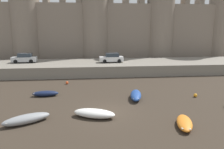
{
  "coord_description": "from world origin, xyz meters",
  "views": [
    {
      "loc": [
        -1.4,
        -19.09,
        7.65
      ],
      "look_at": [
        1.15,
        5.08,
        2.5
      ],
      "focal_mm": 35.0,
      "sensor_mm": 36.0,
      "label": 1
    }
  ],
  "objects_px": {
    "rowboat_midflat_left": "(27,119)",
    "rowboat_midflat_centre": "(94,113)",
    "car_quay_west": "(112,58)",
    "rowboat_midflat_right": "(136,95)",
    "mooring_buoy_near_shore": "(195,95)",
    "rowboat_foreground_centre": "(184,123)",
    "mooring_buoy_mid_mud": "(67,83)",
    "car_quay_centre_east": "(24,58)",
    "rowboat_foreground_right": "(45,93)"
  },
  "relations": [
    {
      "from": "car_quay_west",
      "to": "car_quay_centre_east",
      "type": "distance_m",
      "value": 15.15
    },
    {
      "from": "rowboat_midflat_right",
      "to": "rowboat_foreground_centre",
      "type": "distance_m",
      "value": 7.64
    },
    {
      "from": "rowboat_midflat_centre",
      "to": "car_quay_west",
      "type": "height_order",
      "value": "car_quay_west"
    },
    {
      "from": "rowboat_foreground_right",
      "to": "rowboat_midflat_left",
      "type": "distance_m",
      "value": 7.36
    },
    {
      "from": "rowboat_midflat_right",
      "to": "mooring_buoy_mid_mud",
      "type": "bearing_deg",
      "value": 138.3
    },
    {
      "from": "rowboat_midflat_centre",
      "to": "mooring_buoy_mid_mud",
      "type": "bearing_deg",
      "value": 106.21
    },
    {
      "from": "rowboat_foreground_right",
      "to": "car_quay_centre_east",
      "type": "xyz_separation_m",
      "value": [
        -6.1,
        14.32,
        2.25
      ]
    },
    {
      "from": "car_quay_west",
      "to": "rowboat_midflat_right",
      "type": "bearing_deg",
      "value": -85.59
    },
    {
      "from": "car_quay_centre_east",
      "to": "rowboat_midflat_right",
      "type": "bearing_deg",
      "value": -45.08
    },
    {
      "from": "mooring_buoy_near_shore",
      "to": "rowboat_foreground_centre",
      "type": "bearing_deg",
      "value": -122.23
    },
    {
      "from": "rowboat_midflat_right",
      "to": "rowboat_foreground_centre",
      "type": "height_order",
      "value": "rowboat_midflat_right"
    },
    {
      "from": "mooring_buoy_mid_mud",
      "to": "mooring_buoy_near_shore",
      "type": "bearing_deg",
      "value": -26.43
    },
    {
      "from": "rowboat_midflat_left",
      "to": "car_quay_centre_east",
      "type": "xyz_separation_m",
      "value": [
        -5.98,
        21.68,
        2.19
      ]
    },
    {
      "from": "rowboat_foreground_right",
      "to": "car_quay_centre_east",
      "type": "distance_m",
      "value": 15.73
    },
    {
      "from": "rowboat_midflat_right",
      "to": "car_quay_west",
      "type": "height_order",
      "value": "car_quay_west"
    },
    {
      "from": "rowboat_midflat_right",
      "to": "rowboat_midflat_centre",
      "type": "distance_m",
      "value": 6.67
    },
    {
      "from": "rowboat_foreground_centre",
      "to": "rowboat_midflat_right",
      "type": "bearing_deg",
      "value": 108.12
    },
    {
      "from": "rowboat_midflat_left",
      "to": "car_quay_west",
      "type": "relative_size",
      "value": 0.93
    },
    {
      "from": "mooring_buoy_mid_mud",
      "to": "rowboat_midflat_left",
      "type": "bearing_deg",
      "value": -99.2
    },
    {
      "from": "rowboat_midflat_left",
      "to": "mooring_buoy_near_shore",
      "type": "xyz_separation_m",
      "value": [
        17.12,
        5.21,
        -0.18
      ]
    },
    {
      "from": "rowboat_midflat_centre",
      "to": "rowboat_foreground_right",
      "type": "bearing_deg",
      "value": 129.04
    },
    {
      "from": "rowboat_foreground_right",
      "to": "mooring_buoy_near_shore",
      "type": "xyz_separation_m",
      "value": [
        17.0,
        -2.15,
        -0.12
      ]
    },
    {
      "from": "rowboat_foreground_centre",
      "to": "mooring_buoy_mid_mud",
      "type": "bearing_deg",
      "value": 126.0
    },
    {
      "from": "rowboat_midflat_centre",
      "to": "mooring_buoy_near_shore",
      "type": "bearing_deg",
      "value": 21.48
    },
    {
      "from": "mooring_buoy_mid_mud",
      "to": "rowboat_midflat_centre",
      "type": "bearing_deg",
      "value": -73.79
    },
    {
      "from": "rowboat_foreground_right",
      "to": "rowboat_foreground_centre",
      "type": "distance_m",
      "value": 15.57
    },
    {
      "from": "car_quay_west",
      "to": "car_quay_centre_east",
      "type": "xyz_separation_m",
      "value": [
        -15.1,
        1.24,
        0.0
      ]
    },
    {
      "from": "rowboat_midflat_right",
      "to": "car_quay_centre_east",
      "type": "relative_size",
      "value": 0.92
    },
    {
      "from": "car_quay_west",
      "to": "rowboat_foreground_centre",
      "type": "bearing_deg",
      "value": -81.0
    },
    {
      "from": "rowboat_midflat_left",
      "to": "mooring_buoy_mid_mud",
      "type": "bearing_deg",
      "value": 80.8
    },
    {
      "from": "car_quay_centre_east",
      "to": "mooring_buoy_mid_mud",
      "type": "bearing_deg",
      "value": -48.17
    },
    {
      "from": "rowboat_midflat_left",
      "to": "rowboat_midflat_centre",
      "type": "bearing_deg",
      "value": 6.76
    },
    {
      "from": "rowboat_midflat_left",
      "to": "car_quay_centre_east",
      "type": "bearing_deg",
      "value": 105.43
    },
    {
      "from": "rowboat_midflat_right",
      "to": "car_quay_centre_east",
      "type": "height_order",
      "value": "car_quay_centre_east"
    },
    {
      "from": "rowboat_foreground_right",
      "to": "rowboat_midflat_left",
      "type": "height_order",
      "value": "rowboat_midflat_left"
    },
    {
      "from": "rowboat_midflat_left",
      "to": "car_quay_west",
      "type": "height_order",
      "value": "car_quay_west"
    },
    {
      "from": "rowboat_midflat_right",
      "to": "rowboat_midflat_left",
      "type": "relative_size",
      "value": 0.99
    },
    {
      "from": "mooring_buoy_mid_mud",
      "to": "car_quay_west",
      "type": "xyz_separation_m",
      "value": [
        7.06,
        7.74,
        2.37
      ]
    },
    {
      "from": "rowboat_midflat_left",
      "to": "mooring_buoy_mid_mud",
      "type": "height_order",
      "value": "rowboat_midflat_left"
    },
    {
      "from": "mooring_buoy_mid_mud",
      "to": "car_quay_centre_east",
      "type": "distance_m",
      "value": 12.29
    },
    {
      "from": "rowboat_midflat_centre",
      "to": "rowboat_foreground_centre",
      "type": "distance_m",
      "value": 7.54
    },
    {
      "from": "car_quay_west",
      "to": "mooring_buoy_mid_mud",
      "type": "bearing_deg",
      "value": -132.35
    },
    {
      "from": "rowboat_midflat_right",
      "to": "car_quay_west",
      "type": "distance_m",
      "value": 15.26
    },
    {
      "from": "mooring_buoy_near_shore",
      "to": "car_quay_west",
      "type": "height_order",
      "value": "car_quay_west"
    },
    {
      "from": "rowboat_midflat_right",
      "to": "rowboat_midflat_centre",
      "type": "bearing_deg",
      "value": -135.03
    },
    {
      "from": "mooring_buoy_mid_mud",
      "to": "car_quay_centre_east",
      "type": "height_order",
      "value": "car_quay_centre_east"
    },
    {
      "from": "mooring_buoy_near_shore",
      "to": "mooring_buoy_mid_mud",
      "type": "bearing_deg",
      "value": 153.57
    },
    {
      "from": "rowboat_foreground_right",
      "to": "mooring_buoy_near_shore",
      "type": "relative_size",
      "value": 7.09
    },
    {
      "from": "rowboat_midflat_right",
      "to": "rowboat_foreground_right",
      "type": "height_order",
      "value": "rowboat_midflat_right"
    },
    {
      "from": "rowboat_foreground_centre",
      "to": "mooring_buoy_mid_mud",
      "type": "height_order",
      "value": "rowboat_foreground_centre"
    }
  ]
}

